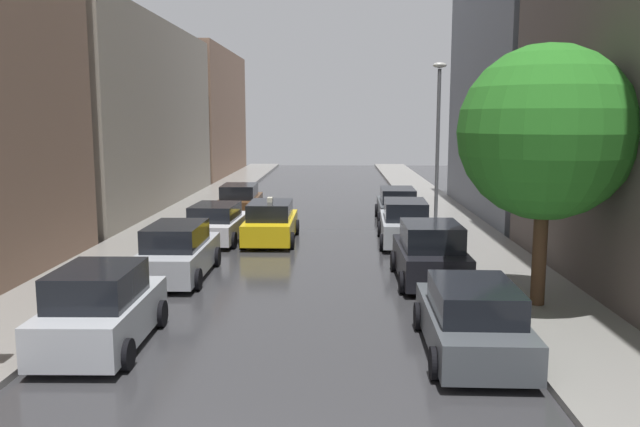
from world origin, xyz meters
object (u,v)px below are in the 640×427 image
object	(u,v)px
parked_car_left_second	(178,252)
parked_car_right_second	(430,255)
taxi_midroad	(271,223)
parked_car_left_third	(216,224)
parked_car_right_nearest	(472,320)
parked_car_left_nearest	(101,310)
parked_car_left_fourth	(240,201)
street_tree_right	(546,133)
lamp_post_right	(438,133)
parked_car_right_fourth	(397,206)
parked_car_right_third	(405,224)

from	to	relation	value
parked_car_left_second	parked_car_right_second	size ratio (longest dim) A/B	1.13
parked_car_left_second	taxi_midroad	world-z (taller)	taxi_midroad
parked_car_left_third	parked_car_right_nearest	bearing A→B (deg)	-145.33
parked_car_left_second	parked_car_left_third	xyz separation A→B (m)	(0.08, 5.91, -0.08)
parked_car_left_nearest	parked_car_right_second	bearing A→B (deg)	-54.80
parked_car_left_nearest	parked_car_right_second	world-z (taller)	parked_car_right_second
parked_car_left_nearest	parked_car_left_fourth	world-z (taller)	parked_car_left_nearest
parked_car_left_third	street_tree_right	xyz separation A→B (m)	(10.03, -8.99, 3.83)
parked_car_left_second	lamp_post_right	world-z (taller)	lamp_post_right
parked_car_left_third	parked_car_right_second	world-z (taller)	parked_car_right_second
taxi_midroad	street_tree_right	world-z (taller)	street_tree_right
parked_car_right_fourth	taxi_midroad	distance (m)	7.52
parked_car_left_fourth	parked_car_right_third	xyz separation A→B (m)	(7.55, -6.80, 0.04)
parked_car_right_second	street_tree_right	world-z (taller)	street_tree_right
parked_car_right_nearest	parked_car_left_fourth	bearing A→B (deg)	23.48
parked_car_left_third	lamp_post_right	distance (m)	10.45
taxi_midroad	lamp_post_right	distance (m)	8.55
parked_car_left_second	parked_car_right_nearest	size ratio (longest dim) A/B	1.04
lamp_post_right	parked_car_left_nearest	bearing A→B (deg)	-121.81
parked_car_left_nearest	parked_car_right_third	distance (m)	14.02
parked_car_right_third	lamp_post_right	distance (m)	5.29
parked_car_left_second	parked_car_right_fourth	bearing A→B (deg)	-35.46
parked_car_left_fourth	lamp_post_right	world-z (taller)	lamp_post_right
taxi_midroad	street_tree_right	bearing A→B (deg)	-138.92
parked_car_left_second	taxi_midroad	bearing A→B (deg)	-21.17
parked_car_right_third	taxi_midroad	bearing A→B (deg)	88.74
parked_car_right_third	street_tree_right	distance (m)	9.79
parked_car_right_fourth	parked_car_left_nearest	bearing A→B (deg)	156.25
parked_car_left_nearest	parked_car_right_nearest	bearing A→B (deg)	-92.18
parked_car_left_third	taxi_midroad	distance (m)	2.19
parked_car_left_nearest	parked_car_left_second	world-z (taller)	parked_car_left_nearest
street_tree_right	lamp_post_right	bearing A→B (deg)	93.56
parked_car_right_second	parked_car_right_nearest	bearing A→B (deg)	-179.95
parked_car_left_second	parked_car_right_second	bearing A→B (deg)	-92.66
parked_car_right_nearest	street_tree_right	bearing A→B (deg)	-35.51
parked_car_left_nearest	parked_car_right_nearest	world-z (taller)	parked_car_left_nearest
parked_car_right_nearest	parked_car_right_fourth	xyz separation A→B (m)	(0.02, 17.28, 0.03)
taxi_midroad	lamp_post_right	xyz separation A→B (m)	(7.08, 3.28, 3.49)
parked_car_right_nearest	parked_car_right_third	distance (m)	11.86
parked_car_left_nearest	parked_car_right_fourth	bearing A→B (deg)	-25.87
taxi_midroad	parked_car_right_nearest	bearing A→B (deg)	-155.67
parked_car_left_fourth	parked_car_right_fourth	world-z (taller)	parked_car_left_fourth
parked_car_left_fourth	parked_car_right_nearest	world-z (taller)	parked_car_left_fourth
parked_car_right_fourth	street_tree_right	world-z (taller)	street_tree_right
street_tree_right	parked_car_right_second	bearing A→B (deg)	130.74
parked_car_left_third	parked_car_right_nearest	size ratio (longest dim) A/B	1.00
lamp_post_right	street_tree_right	bearing A→B (deg)	-86.44
parked_car_left_third	parked_car_right_second	distance (m)	9.87
parked_car_left_third	parked_car_left_second	bearing A→B (deg)	-178.37
parked_car_left_second	parked_car_left_third	size ratio (longest dim) A/B	1.04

